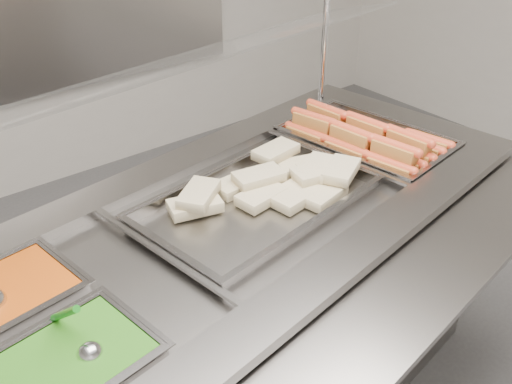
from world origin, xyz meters
TOP-DOWN VIEW (x-y plane):
  - steam_counter at (0.08, 0.33)m, footprint 2.06×1.13m
  - tray_rail at (0.15, -0.20)m, footprint 1.89×0.64m
  - sneeze_guard at (0.05, 0.55)m, footprint 1.74×0.55m
  - pan_hotdogs at (0.72, 0.42)m, footprint 0.43×0.62m
  - pan_wraps at (0.14, 0.34)m, footprint 0.76×0.51m
  - pan_beans at (-0.61, 0.38)m, footprint 0.34×0.29m
  - pan_peas at (-0.56, 0.08)m, footprint 0.34×0.29m
  - hotdogs_in_buns at (0.69, 0.41)m, footprint 0.39×0.56m
  - tortilla_wraps at (0.26, 0.36)m, footprint 0.63×0.38m
  - serving_spoon at (-0.53, 0.08)m, footprint 0.06×0.18m

SIDE VIEW (x-z plane):
  - steam_counter at x=0.08m, z-range 0.00..0.93m
  - tray_rail at x=0.15m, z-range 0.86..0.91m
  - pan_hotdogs at x=0.72m, z-range 0.84..0.94m
  - pan_beans at x=-0.61m, z-range 0.84..0.94m
  - pan_peas at x=-0.56m, z-range 0.84..0.94m
  - pan_wraps at x=0.14m, z-range 0.87..0.94m
  - hotdogs_in_buns at x=0.69m, z-range 0.88..1.00m
  - tortilla_wraps at x=0.26m, z-range 0.90..0.98m
  - serving_spoon at x=-0.53m, z-range 0.87..1.02m
  - sneeze_guard at x=0.05m, z-range 1.08..1.54m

